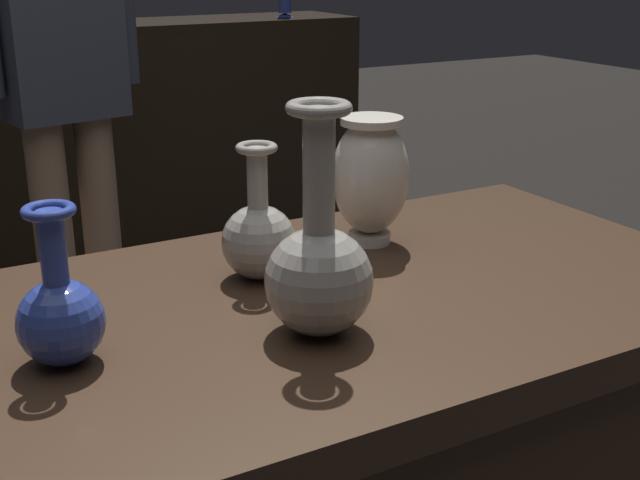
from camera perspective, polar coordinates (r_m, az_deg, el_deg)
name	(u,v)px	position (r m, az deg, el deg)	size (l,w,h in m)	color
back_display_shelf	(26,166)	(3.24, -19.40, 4.77)	(2.60, 0.40, 0.99)	black
vase_centerpiece	(319,267)	(1.00, -0.07, -1.87)	(0.13, 0.13, 0.28)	gray
vase_tall_behind	(60,313)	(0.98, -17.32, -4.80)	(0.10, 0.10, 0.19)	#2D429E
vase_left_accent	(259,236)	(1.18, -4.20, 0.28)	(0.11, 0.11, 0.20)	gray
vase_right_accent	(371,176)	(1.31, 3.47, 4.39)	(0.12, 0.12, 0.20)	silver
shelf_vase_center	(5,6)	(3.21, -20.70, 14.69)	(0.11, 0.11, 0.20)	#477A38
visitor_center_back	(61,63)	(2.47, -17.25, 11.46)	(0.46, 0.24, 1.61)	#846B56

